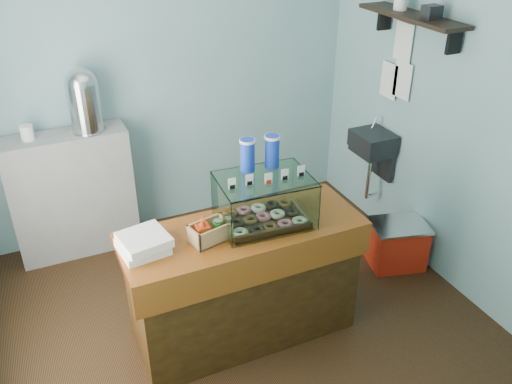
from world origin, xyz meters
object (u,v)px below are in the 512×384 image
counter (244,282)px  red_cooler (397,244)px  display_case (263,197)px  coffee_urn (84,99)px

counter → red_cooler: (1.50, 0.22, -0.26)m
display_case → red_cooler: bearing=11.6°
display_case → coffee_urn: size_ratio=1.21×
counter → coffee_urn: size_ratio=3.09×
display_case → coffee_urn: bearing=123.5°
counter → coffee_urn: coffee_urn is taller
coffee_urn → red_cooler: 2.82m
display_case → red_cooler: (1.33, 0.17, -0.87)m
counter → coffee_urn: 1.94m
display_case → coffee_urn: (-0.85, 1.52, 0.30)m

